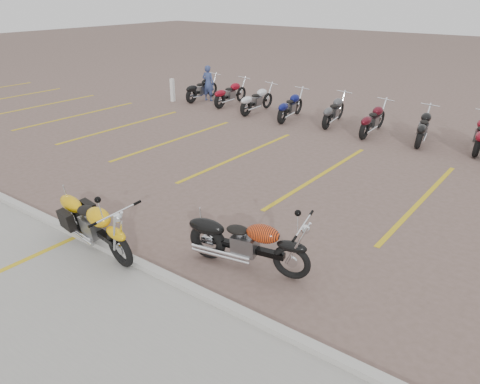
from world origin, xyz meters
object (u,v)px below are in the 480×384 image
Objects in this scene: flame_cruiser at (246,244)px; person_a at (208,83)px; bollard at (172,90)px; yellow_cruiser at (96,225)px.

person_a reaches higher than flame_cruiser.
yellow_cruiser is at bearing -51.76° from bollard.
flame_cruiser is at bearing -40.04° from bollard.
person_a reaches higher than bollard.
yellow_cruiser is 2.45× the size of bollard.
bollard is at bearing 128.83° from flame_cruiser.
yellow_cruiser is 1.57× the size of person_a.
person_a is at bearing 122.27° from flame_cruiser.
bollard is at bearing 33.12° from person_a.
bollard reaches higher than yellow_cruiser.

